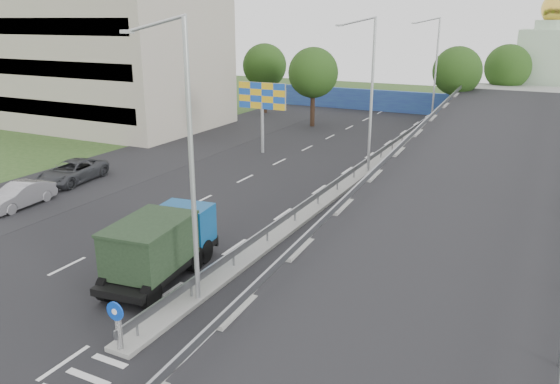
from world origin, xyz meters
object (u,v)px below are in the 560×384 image
Objects in this scene: sign_bollard at (118,325)px; lamp_post_near at (186,150)px; lamp_post_far at (434,65)px; parked_car_b at (20,195)px; lamp_post_mid at (369,88)px; church at (551,64)px; dump_truck at (161,244)px; parked_car_c at (72,172)px; billboard at (262,100)px.

lamp_post_near is (0.11, 3.83, 4.77)m from sign_bollard.
sign_bollard is at bearing -90.14° from lamp_post_far.
lamp_post_near reaches higher than parked_car_b.
lamp_post_mid is 0.73× the size of church.
church reaches higher than lamp_post_far.
lamp_post_mid and lamp_post_far have the same top height.
lamp_post_far is 38.92m from parked_car_b.
lamp_post_mid is 20.00m from lamp_post_far.
lamp_post_mid is (0.00, 20.00, 0.00)m from lamp_post_near.
parked_car_b is (-15.04, -15.53, -5.12)m from lamp_post_mid.
lamp_post_far is 1.60× the size of dump_truck.
parked_car_c is at bearing -120.28° from church.
parked_car_c is (-16.08, 13.15, -0.33)m from sign_bollard.
billboard is at bearing 100.75° from dump_truck.
dump_truck reaches higher than sign_bollard.
parked_car_c is at bearing 99.72° from parked_car_b.
parked_car_b is at bearing -112.94° from lamp_post_far.
dump_truck is at bearing -93.43° from lamp_post_far.
sign_bollard is 6.12m from lamp_post_near.
church is 2.72× the size of parked_car_c.
dump_truck is 1.51× the size of parked_car_b.
lamp_post_near is 19.37m from parked_car_c.
church reaches higher than billboard.
billboard is (-9.11, 2.00, -1.62)m from lamp_post_mid.
lamp_post_near is 1.00× the size of lamp_post_mid.
sign_bollard is at bearing -72.93° from dump_truck.
billboard is at bearing -116.84° from lamp_post_far.
parked_car_b is at bearing 150.96° from sign_bollard.
billboard reaches higher than sign_bollard.
church is 2.19× the size of dump_truck.
sign_bollard is 0.17× the size of lamp_post_mid.
lamp_post_near is at bearing -100.38° from church.
parked_car_b is at bearing -134.08° from lamp_post_mid.
parked_car_c is (-13.86, 8.23, -0.78)m from dump_truck.
lamp_post_mid is at bearing 75.75° from dump_truck.
church reaches higher than sign_bollard.
sign_bollard is 17.08m from parked_car_b.
church is 37.23m from billboard.
lamp_post_far is 17.15m from church.
lamp_post_near is 40.00m from lamp_post_far.
lamp_post_near reaches higher than billboard.
lamp_post_near is 0.73× the size of church.
lamp_post_mid is 2.42× the size of parked_car_b.
lamp_post_far is at bearing 63.16° from billboard.
lamp_post_near reaches higher than parked_car_c.
dump_truck reaches higher than parked_car_c.
lamp_post_far reaches higher than parked_car_c.
church reaches higher than parked_car_c.
church is (9.89, 54.00, -0.50)m from lamp_post_near.
billboard is (-9.00, 25.83, 3.15)m from sign_bollard.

